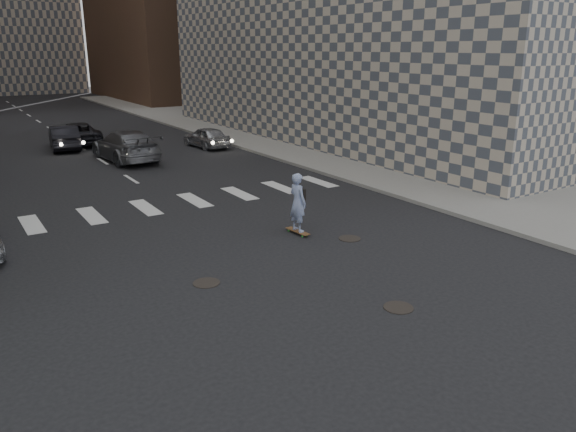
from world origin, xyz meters
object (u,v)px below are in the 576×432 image
traffic_car_b (126,145)px  traffic_car_e (64,137)px  traffic_car_c (78,134)px  traffic_car_d (206,137)px  skateboarder (298,202)px

traffic_car_b → traffic_car_e: (-2.06, 5.42, -0.09)m
traffic_car_b → traffic_car_c: bearing=-84.9°
traffic_car_c → traffic_car_d: size_ratio=1.33×
traffic_car_c → traffic_car_d: traffic_car_c is taller
skateboarder → traffic_car_d: size_ratio=0.54×
skateboarder → traffic_car_c: bearing=90.2°
skateboarder → traffic_car_c: size_ratio=0.41×
traffic_car_b → traffic_car_d: traffic_car_b is taller
skateboarder → traffic_car_b: skateboarder is taller
traffic_car_c → traffic_car_e: (-1.05, -1.27, 0.03)m
traffic_car_b → traffic_car_d: (5.33, 1.42, -0.18)m
traffic_car_d → traffic_car_e: (-7.39, 4.00, 0.08)m
skateboarder → traffic_car_c: 22.07m
traffic_car_e → skateboarder: bearing=105.0°
traffic_car_e → traffic_car_b: bearing=117.4°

